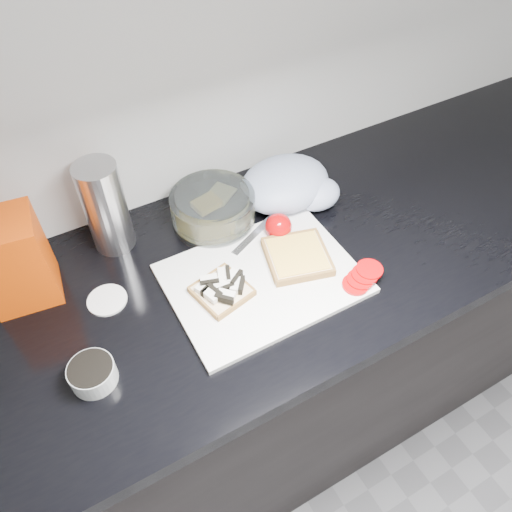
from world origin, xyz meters
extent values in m
cube|color=silver|center=(0.00, 1.50, 1.25)|extent=(3.50, 0.02, 2.50)
cube|color=black|center=(0.00, 1.20, 0.43)|extent=(3.50, 0.60, 0.86)
cube|color=black|center=(0.00, 1.20, 0.88)|extent=(3.50, 0.64, 0.04)
cube|color=white|center=(0.06, 1.14, 0.91)|extent=(0.40, 0.30, 0.01)
cube|color=beige|center=(-0.04, 1.15, 0.92)|extent=(0.12, 0.12, 0.01)
cube|color=white|center=(-0.07, 1.17, 0.93)|extent=(0.04, 0.03, 0.01)
cube|color=black|center=(-0.07, 1.17, 0.93)|extent=(0.04, 0.02, 0.02)
cube|color=white|center=(-0.05, 1.18, 0.94)|extent=(0.04, 0.03, 0.01)
cube|color=black|center=(-0.05, 1.18, 0.94)|extent=(0.04, 0.02, 0.02)
cube|color=white|center=(-0.02, 1.17, 0.93)|extent=(0.03, 0.04, 0.01)
cube|color=black|center=(-0.02, 1.17, 0.93)|extent=(0.02, 0.04, 0.02)
cube|color=white|center=(-0.07, 1.14, 0.94)|extent=(0.03, 0.04, 0.01)
cube|color=black|center=(-0.07, 1.14, 0.94)|extent=(0.02, 0.04, 0.02)
cube|color=white|center=(-0.03, 1.15, 0.93)|extent=(0.04, 0.02, 0.01)
cube|color=black|center=(-0.03, 1.15, 0.93)|extent=(0.04, 0.01, 0.02)
cube|color=white|center=(-0.01, 1.14, 0.93)|extent=(0.04, 0.04, 0.01)
cube|color=black|center=(-0.01, 1.14, 0.93)|extent=(0.03, 0.04, 0.02)
cube|color=white|center=(-0.04, 1.12, 0.94)|extent=(0.04, 0.04, 0.01)
cube|color=black|center=(-0.04, 1.12, 0.94)|extent=(0.03, 0.03, 0.02)
cube|color=white|center=(-0.01, 1.16, 0.94)|extent=(0.04, 0.04, 0.01)
cube|color=black|center=(-0.01, 1.16, 0.94)|extent=(0.04, 0.03, 0.02)
cube|color=beige|center=(0.15, 1.15, 0.92)|extent=(0.16, 0.16, 0.02)
cube|color=#F4C048|center=(0.15, 1.15, 0.93)|extent=(0.14, 0.14, 0.00)
cylinder|color=#B40407|center=(0.22, 1.03, 0.92)|extent=(0.08, 0.08, 0.01)
cylinder|color=#B40407|center=(0.23, 1.03, 0.92)|extent=(0.07, 0.07, 0.01)
cylinder|color=#B40407|center=(0.25, 1.04, 0.92)|extent=(0.06, 0.06, 0.01)
cylinder|color=#B40407|center=(0.26, 1.04, 0.93)|extent=(0.06, 0.06, 0.01)
cube|color=silver|center=(0.10, 1.26, 0.91)|extent=(0.14, 0.08, 0.00)
cube|color=silver|center=(0.21, 1.31, 0.92)|extent=(0.07, 0.04, 0.01)
cylinder|color=#A6ABAB|center=(-0.33, 1.09, 0.92)|extent=(0.09, 0.09, 0.04)
cylinder|color=black|center=(-0.33, 1.09, 0.94)|extent=(0.08, 0.08, 0.01)
cylinder|color=white|center=(-0.25, 1.26, 0.90)|extent=(0.10, 0.10, 0.01)
cylinder|color=silver|center=(0.05, 1.36, 0.94)|extent=(0.20, 0.20, 0.08)
cube|color=#F4C048|center=(0.03, 1.36, 0.93)|extent=(0.07, 0.06, 0.04)
cube|color=#D5C27F|center=(0.07, 1.38, 0.92)|extent=(0.09, 0.08, 0.02)
cube|color=#DB4703|center=(-0.39, 1.36, 1.00)|extent=(0.14, 0.13, 0.20)
cylinder|color=#BABBBF|center=(-0.18, 1.41, 1.01)|extent=(0.09, 0.09, 0.22)
ellipsoid|color=#9CAAC0|center=(0.24, 1.35, 0.95)|extent=(0.25, 0.21, 0.10)
ellipsoid|color=#9CAAC0|center=(0.30, 1.29, 0.94)|extent=(0.12, 0.10, 0.07)
sphere|color=#B40407|center=(0.16, 1.24, 0.93)|extent=(0.06, 0.06, 0.06)
camera|label=1|loc=(-0.29, 0.56, 1.74)|focal=35.00mm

